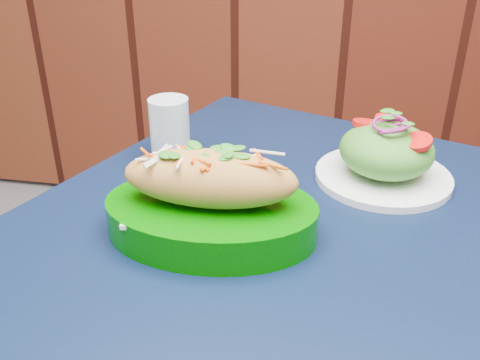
# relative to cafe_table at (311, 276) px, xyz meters

# --- Properties ---
(cafe_table) EXTENTS (1.03, 1.03, 0.75)m
(cafe_table) POSITION_rel_cafe_table_xyz_m (0.00, 0.00, 0.00)
(cafe_table) COLOR black
(cafe_table) RESTS_ON ground
(banh_mi_basket) EXTENTS (0.29, 0.19, 0.13)m
(banh_mi_basket) POSITION_rel_cafe_table_xyz_m (-0.14, -0.05, 0.14)
(banh_mi_basket) COLOR #025E00
(banh_mi_basket) RESTS_ON cafe_table
(salad_plate) EXTENTS (0.22, 0.22, 0.11)m
(salad_plate) POSITION_rel_cafe_table_xyz_m (0.10, 0.16, 0.13)
(salad_plate) COLOR white
(salad_plate) RESTS_ON cafe_table
(water_glass) EXTENTS (0.07, 0.07, 0.11)m
(water_glass) POSITION_rel_cafe_table_xyz_m (-0.26, 0.17, 0.14)
(water_glass) COLOR silver
(water_glass) RESTS_ON cafe_table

